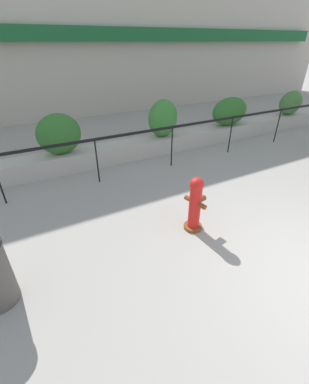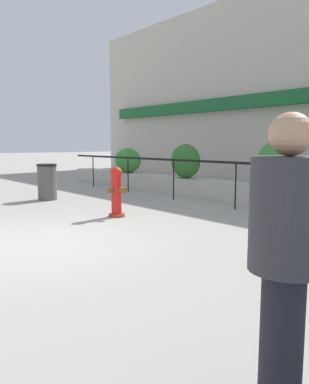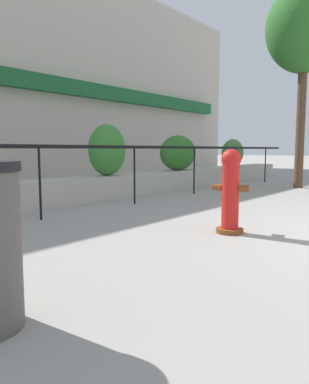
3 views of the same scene
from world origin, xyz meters
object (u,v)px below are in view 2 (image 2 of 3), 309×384
Objects in this scene: hedge_bush_2 at (274,164)px; pedestrian at (285,251)px; hedge_bush_0 at (128,160)px; trash_bin at (47,182)px; fire_hydrant at (117,191)px; hedge_bush_1 at (185,161)px.

pedestrian is (4.09, -6.53, -0.08)m from hedge_bush_2.
hedge_bush_0 is 1.21× the size of hedge_bush_2.
trash_bin is (1.35, -3.82, -0.45)m from hedge_bush_0.
fire_hydrant is at bearing -111.15° from hedge_bush_2.
hedge_bush_1 reaches higher than fire_hydrant.
hedge_bush_2 is at bearing 0.00° from hedge_bush_0.
fire_hydrant is (-1.46, -3.77, -0.51)m from hedge_bush_2.
trash_bin is at bearing -70.58° from hedge_bush_0.
hedge_bush_1 is 3.10m from hedge_bush_2.
trash_bin is (-4.76, -3.82, -0.55)m from hedge_bush_2.
hedge_bush_2 is 7.71m from pedestrian.
pedestrian is at bearing -42.24° from hedge_bush_1.
fire_hydrant reaches higher than trash_bin.
hedge_bush_2 is at bearing 122.08° from pedestrian.
hedge_bush_2 is at bearing 38.75° from trash_bin.
hedge_bush_1 is 1.05× the size of fire_hydrant.
pedestrian reaches higher than fire_hydrant.
pedestrian is (10.20, -6.53, 0.03)m from hedge_bush_0.
hedge_bush_0 is at bearing 147.38° from pedestrian.
pedestrian reaches higher than hedge_bush_2.
hedge_bush_1 reaches higher than trash_bin.
hedge_bush_2 is 4.07m from fire_hydrant.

